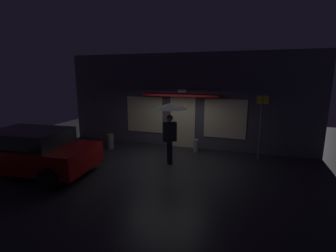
{
  "coord_description": "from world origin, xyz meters",
  "views": [
    {
      "loc": [
        2.75,
        -7.95,
        3.1
      ],
      "look_at": [
        0.06,
        0.03,
        1.36
      ],
      "focal_mm": 26.43,
      "sensor_mm": 36.0,
      "label": 1
    }
  ],
  "objects_px": {
    "street_sign_post": "(261,123)",
    "sidewalk_bollard_2": "(110,141)",
    "person_with_umbrella": "(170,116)",
    "sidewalk_bollard": "(196,146)",
    "parked_car": "(31,151)"
  },
  "relations": [
    {
      "from": "sidewalk_bollard",
      "to": "person_with_umbrella",
      "type": "bearing_deg",
      "value": -110.25
    },
    {
      "from": "street_sign_post",
      "to": "sidewalk_bollard_2",
      "type": "xyz_separation_m",
      "value": [
        -6.01,
        -0.48,
        -1.09
      ]
    },
    {
      "from": "sidewalk_bollard",
      "to": "sidewalk_bollard_2",
      "type": "bearing_deg",
      "value": -169.33
    },
    {
      "from": "parked_car",
      "to": "sidewalk_bollard_2",
      "type": "bearing_deg",
      "value": 69.42
    },
    {
      "from": "person_with_umbrella",
      "to": "parked_car",
      "type": "distance_m",
      "value": 4.62
    },
    {
      "from": "person_with_umbrella",
      "to": "sidewalk_bollard_2",
      "type": "xyz_separation_m",
      "value": [
        -3.0,
        0.95,
        -1.42
      ]
    },
    {
      "from": "sidewalk_bollard",
      "to": "sidewalk_bollard_2",
      "type": "height_order",
      "value": "sidewalk_bollard_2"
    },
    {
      "from": "parked_car",
      "to": "sidewalk_bollard_2",
      "type": "height_order",
      "value": "parked_car"
    },
    {
      "from": "person_with_umbrella",
      "to": "parked_car",
      "type": "xyz_separation_m",
      "value": [
        -3.91,
        -2.24,
        -1.0
      ]
    },
    {
      "from": "person_with_umbrella",
      "to": "street_sign_post",
      "type": "bearing_deg",
      "value": 174.84
    },
    {
      "from": "street_sign_post",
      "to": "sidewalk_bollard",
      "type": "bearing_deg",
      "value": 175.26
    },
    {
      "from": "parked_car",
      "to": "street_sign_post",
      "type": "height_order",
      "value": "street_sign_post"
    },
    {
      "from": "street_sign_post",
      "to": "parked_car",
      "type": "bearing_deg",
      "value": -152.13
    },
    {
      "from": "parked_car",
      "to": "sidewalk_bollard",
      "type": "distance_m",
      "value": 5.96
    },
    {
      "from": "sidewalk_bollard",
      "to": "sidewalk_bollard_2",
      "type": "xyz_separation_m",
      "value": [
        -3.6,
        -0.68,
        0.05
      ]
    }
  ]
}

